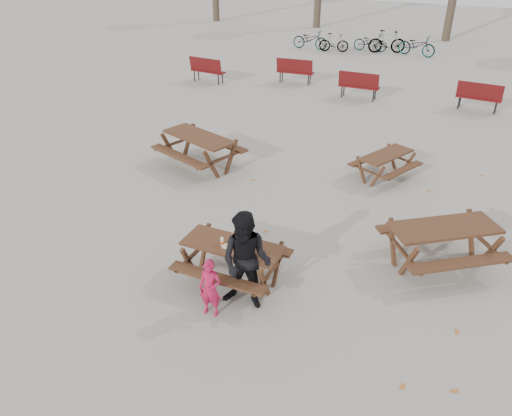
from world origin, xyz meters
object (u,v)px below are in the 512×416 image
at_px(soda_bottle, 222,242).
at_px(picnic_table_north, 199,151).
at_px(child, 210,288).
at_px(food_tray, 228,247).
at_px(picnic_table_east, 441,246).
at_px(picnic_table_far, 385,166).
at_px(main_picnic_table, 233,253).
at_px(adult, 246,262).

bearing_deg(soda_bottle, picnic_table_north, 125.07).
bearing_deg(child, soda_bottle, 98.40).
height_order(food_tray, picnic_table_east, picnic_table_east).
relative_size(food_tray, picnic_table_far, 0.12).
height_order(main_picnic_table, picnic_table_north, picnic_table_north).
bearing_deg(soda_bottle, picnic_table_far, 72.50).
relative_size(food_tray, picnic_table_north, 0.09).
bearing_deg(picnic_table_far, adult, -165.28).
distance_m(picnic_table_north, picnic_table_far, 4.87).
relative_size(main_picnic_table, picnic_table_far, 1.17).
height_order(adult, picnic_table_north, adult).
distance_m(food_tray, soda_bottle, 0.14).
distance_m(food_tray, picnic_table_east, 4.05).
height_order(main_picnic_table, adult, adult).
bearing_deg(soda_bottle, food_tray, -13.44).
height_order(adult, picnic_table_far, adult).
xyz_separation_m(soda_bottle, adult, (0.67, -0.42, 0.05)).
distance_m(soda_bottle, adult, 0.79).
bearing_deg(picnic_table_east, food_tray, 176.49).
relative_size(soda_bottle, picnic_table_far, 0.11).
xyz_separation_m(picnic_table_east, picnic_table_far, (-1.76, 3.38, -0.10)).
distance_m(adult, picnic_table_far, 6.08).
xyz_separation_m(food_tray, child, (0.10, -0.84, -0.27)).
height_order(soda_bottle, adult, adult).
height_order(main_picnic_table, picnic_table_east, picnic_table_east).
distance_m(soda_bottle, picnic_table_far, 5.83).
bearing_deg(food_tray, soda_bottle, 166.56).
bearing_deg(food_tray, adult, -35.36).
height_order(child, picnic_table_east, child).
xyz_separation_m(main_picnic_table, picnic_table_north, (-3.06, 4.05, -0.14)).
bearing_deg(soda_bottle, picnic_table_east, 31.64).
height_order(food_tray, soda_bottle, soda_bottle).
bearing_deg(picnic_table_far, child, -168.37).
relative_size(child, picnic_table_east, 0.53).
distance_m(main_picnic_table, soda_bottle, 0.32).
xyz_separation_m(soda_bottle, child, (0.23, -0.87, -0.32)).
xyz_separation_m(main_picnic_table, child, (0.08, -0.97, -0.06)).
height_order(food_tray, child, child).
height_order(picnic_table_east, picnic_table_far, picnic_table_east).
bearing_deg(soda_bottle, child, -75.26).
bearing_deg(adult, soda_bottle, 141.69).
bearing_deg(soda_bottle, main_picnic_table, 33.48).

